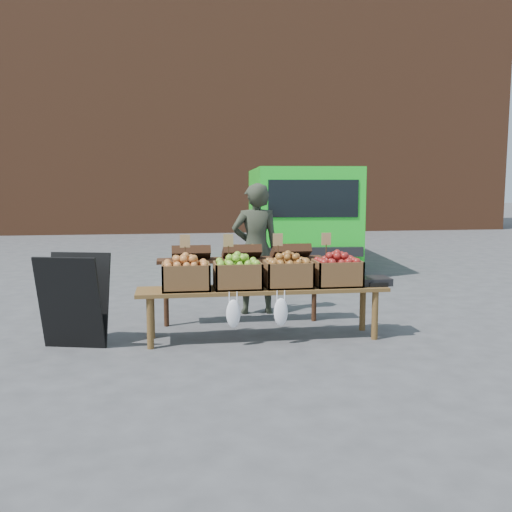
{
  "coord_description": "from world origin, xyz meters",
  "views": [
    {
      "loc": [
        -0.14,
        -6.42,
        1.69
      ],
      "look_at": [
        0.83,
        0.07,
        0.85
      ],
      "focal_mm": 40.0,
      "sensor_mm": 36.0,
      "label": 1
    }
  ],
  "objects": [
    {
      "name": "crate_green_apples",
      "position": [
        1.66,
        -0.43,
        0.71
      ],
      "size": [
        0.5,
        0.4,
        0.28
      ],
      "primitive_type": null,
      "color": "#640314",
      "rests_on": "display_bench"
    },
    {
      "name": "crate_golden_apples",
      "position": [
        0.01,
        -0.43,
        0.71
      ],
      "size": [
        0.5,
        0.4,
        0.28
      ],
      "primitive_type": null,
      "color": "#A5892D",
      "rests_on": "display_bench"
    },
    {
      "name": "ground",
      "position": [
        0.0,
        0.0,
        0.0
      ],
      "size": [
        80.0,
        80.0,
        0.0
      ],
      "primitive_type": "plane",
      "color": "#464648"
    },
    {
      "name": "crate_red_apples",
      "position": [
        1.11,
        -0.43,
        0.71
      ],
      "size": [
        0.5,
        0.4,
        0.28
      ],
      "primitive_type": null,
      "color": "#976026",
      "rests_on": "display_bench"
    },
    {
      "name": "crate_russet_pears",
      "position": [
        0.56,
        -0.43,
        0.71
      ],
      "size": [
        0.5,
        0.4,
        0.28
      ],
      "primitive_type": null,
      "color": "#558923",
      "rests_on": "display_bench"
    },
    {
      "name": "delivery_van",
      "position": [
        2.48,
        5.25,
        0.99
      ],
      "size": [
        2.41,
        4.58,
        1.98
      ],
      "primitive_type": null,
      "rotation": [
        0.0,
        0.0,
        -0.09
      ],
      "color": "#1ADA24",
      "rests_on": "ground"
    },
    {
      "name": "vendor",
      "position": [
        0.94,
        0.82,
        0.85
      ],
      "size": [
        0.62,
        0.41,
        1.69
      ],
      "primitive_type": "imported",
      "rotation": [
        0.0,
        0.0,
        3.13
      ],
      "color": "#2E3326",
      "rests_on": "ground"
    },
    {
      "name": "display_bench",
      "position": [
        0.83,
        -0.43,
        0.28
      ],
      "size": [
        2.7,
        0.56,
        0.57
      ],
      "primitive_type": null,
      "color": "brown",
      "rests_on": "ground"
    },
    {
      "name": "brick_building",
      "position": [
        0.0,
        15.0,
        5.0
      ],
      "size": [
        24.0,
        4.0,
        10.0
      ],
      "primitive_type": "cube",
      "color": "brown",
      "rests_on": "ground"
    },
    {
      "name": "back_table",
      "position": [
        0.69,
        0.29,
        0.52
      ],
      "size": [
        2.1,
        0.44,
        1.04
      ],
      "primitive_type": null,
      "color": "#341D10",
      "rests_on": "ground"
    },
    {
      "name": "chalkboard_sign",
      "position": [
        -1.14,
        -0.45,
        0.49
      ],
      "size": [
        0.72,
        0.51,
        0.98
      ],
      "primitive_type": null,
      "rotation": [
        0.0,
        0.0,
        -0.26
      ],
      "color": "black",
      "rests_on": "ground"
    },
    {
      "name": "weighing_scale",
      "position": [
        2.08,
        -0.43,
        0.61
      ],
      "size": [
        0.34,
        0.3,
        0.08
      ],
      "primitive_type": "cube",
      "color": "black",
      "rests_on": "display_bench"
    }
  ]
}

